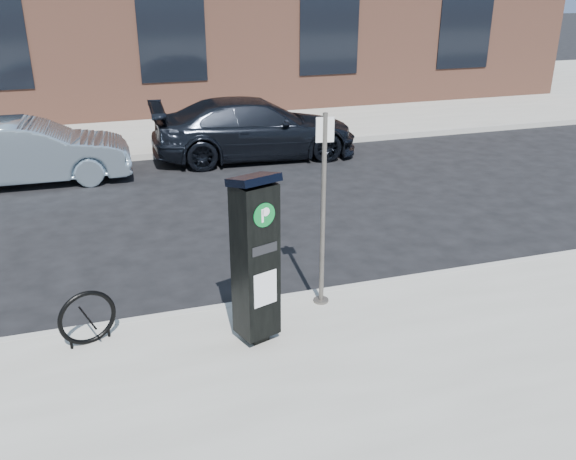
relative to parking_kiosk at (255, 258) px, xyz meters
name	(u,v)px	position (x,y,z in m)	size (l,w,h in m)	color
ground	(302,302)	(0.90, 0.94, -1.23)	(120.00, 120.00, 0.00)	black
sidewalk_far	(169,108)	(0.90, 14.94, -1.16)	(60.00, 12.00, 0.15)	gray
curb_near	(303,298)	(0.90, 0.92, -1.16)	(60.00, 0.12, 0.16)	#9E9B93
curb_far	(200,152)	(0.90, 8.96, -1.16)	(60.00, 0.12, 0.16)	#9E9B93
parking_kiosk	(255,258)	(0.00, 0.00, 0.00)	(0.59, 0.56, 2.11)	black
sign_pole	(323,214)	(1.06, 0.64, 0.19)	(0.23, 0.20, 2.56)	#4B4642
bike_rack	(87,318)	(-1.92, 0.54, -0.74)	(0.67, 0.26, 0.69)	black
car_silver	(30,152)	(-2.99, 7.82, -0.54)	(1.46, 4.20, 1.38)	#8498A8
car_dark	(255,128)	(2.19, 8.34, -0.49)	(2.06, 5.07, 1.47)	black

